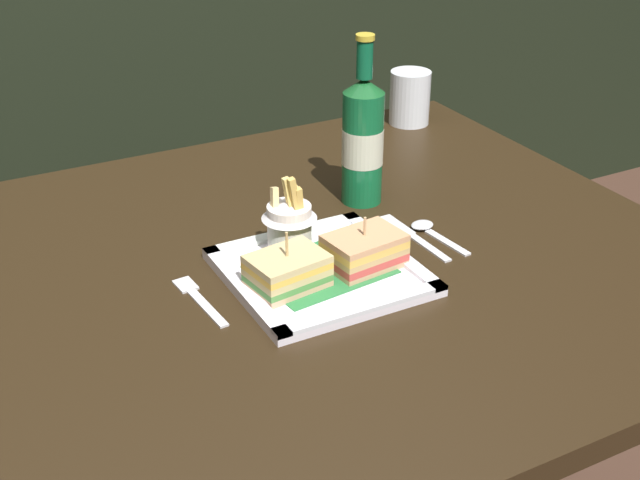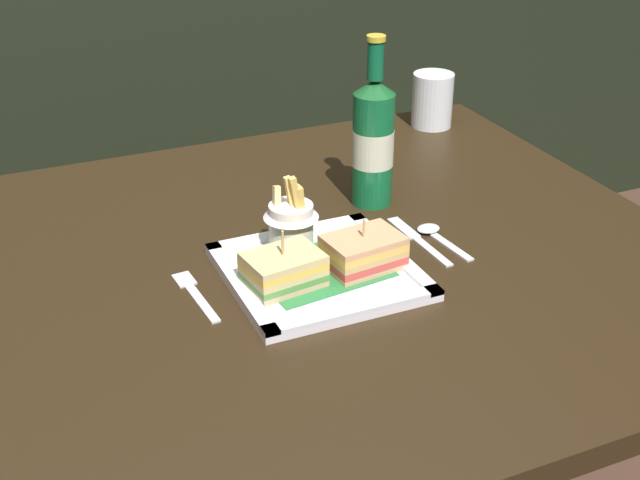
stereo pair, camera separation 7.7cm
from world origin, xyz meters
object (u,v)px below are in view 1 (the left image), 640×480
Objects in this scene: dining_table at (320,326)px; fork at (198,298)px; beer_bottle at (363,139)px; sandwich_half_left at (287,271)px; fries_cup at (289,219)px; square_plate at (320,272)px; water_glass at (410,101)px; sandwich_half_right at (364,250)px; spoon at (427,228)px; knife at (412,235)px.

fork reaches higher than dining_table.
sandwich_half_left is at bearing -139.09° from beer_bottle.
fries_cup is at bearing 17.31° from fork.
square_plate is 0.07m from sandwich_half_left.
beer_bottle is at bearing -135.08° from water_glass.
fork is (-0.22, 0.04, -0.03)m from sandwich_half_right.
fork is at bearing -155.10° from beer_bottle.
beer_bottle is at bearing 30.85° from fries_cup.
square_plate is 0.17m from fork.
spoon is at bearing 12.90° from sandwich_half_left.
square_plate is 2.37× the size of water_glass.
knife is at bearing -10.34° from fries_cup.
water_glass is 0.73m from fork.
spoon is (0.20, 0.04, -0.00)m from square_plate.
fries_cup is (-0.04, 0.02, 0.18)m from dining_table.
dining_table is 10.15× the size of water_glass.
knife is at bearing -122.71° from water_glass.
knife is (0.34, 0.02, 0.00)m from fork.
dining_table is 0.19m from knife.
knife is (0.18, -0.03, -0.06)m from fries_cup.
sandwich_half_right is 0.81× the size of fork.
sandwich_half_right is 0.13m from knife.
beer_bottle is 0.37m from water_glass.
beer_bottle is at bearing 103.09° from spoon.
beer_bottle is 1.98× the size of fork.
square_plate is 1.82× the size of fork.
square_plate is 0.92× the size of beer_bottle.
water_glass reaches higher than spoon.
dining_table is 0.23m from fork.
sandwich_half_right reaches higher than fork.
dining_table is 0.58m from water_glass.
knife is at bearing -5.23° from dining_table.
fork is 0.84× the size of knife.
beer_bottle is (0.14, 0.13, 0.22)m from dining_table.
water_glass is (0.44, 0.37, -0.01)m from fries_cup.
sandwich_half_left is 0.24m from knife.
sandwich_half_right is at bearing -52.97° from fries_cup.
knife is at bearing 2.60° from fork.
water_glass is 0.86× the size of spoon.
sandwich_half_right reaches higher than spoon.
square_plate is 2.12× the size of fries_cup.
sandwich_half_left reaches higher than sandwich_half_right.
fries_cup reaches higher than square_plate.
sandwich_half_right is at bearing -157.60° from spoon.
water_glass reaches higher than sandwich_half_left.
sandwich_half_left is 0.78× the size of fork.
spoon reaches higher than knife.
fork is (-0.60, -0.42, -0.04)m from water_glass.
square_plate is 2.25× the size of sandwich_half_right.
fries_cup reaches higher than water_glass.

